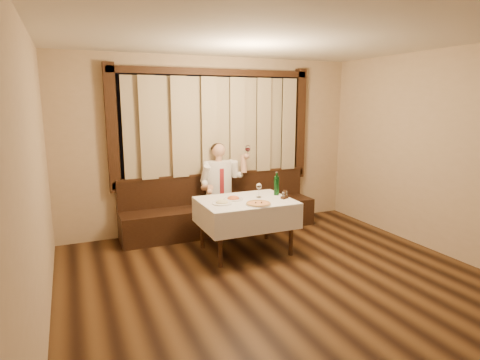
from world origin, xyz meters
name	(u,v)px	position (x,y,z in m)	size (l,w,h in m)	color
room	(271,153)	(0.00, 0.97, 1.50)	(5.01, 6.01, 2.81)	black
banquette	(220,212)	(0.00, 2.72, 0.31)	(3.20, 0.61, 0.94)	black
dining_table	(246,207)	(0.00, 1.70, 0.65)	(1.27, 0.97, 0.76)	black
pizza	(258,204)	(0.04, 1.39, 0.77)	(0.34, 0.34, 0.04)	white
pasta_red	(233,197)	(-0.16, 1.77, 0.79)	(0.27, 0.27, 0.09)	white
pasta_cream	(222,201)	(-0.38, 1.62, 0.79)	(0.27, 0.27, 0.09)	white
green_bottle	(277,185)	(0.53, 1.79, 0.90)	(0.07, 0.07, 0.34)	#11521C
table_wine_glass	(259,187)	(0.23, 1.76, 0.91)	(0.08, 0.08, 0.21)	white
cruet_caddy	(285,196)	(0.53, 1.55, 0.80)	(0.12, 0.10, 0.12)	black
seated_man	(221,182)	(-0.01, 2.63, 0.84)	(0.80, 0.60, 1.45)	black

